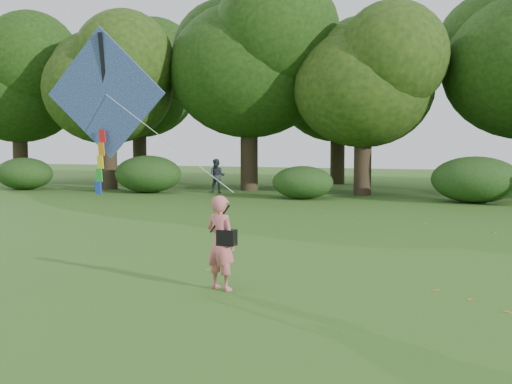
% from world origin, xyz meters
% --- Properties ---
extents(ground, '(100.00, 100.00, 0.00)m').
position_xyz_m(ground, '(0.00, 0.00, 0.00)').
color(ground, '#265114').
rests_on(ground, ground).
extents(man_kite_flyer, '(0.66, 0.54, 1.57)m').
position_xyz_m(man_kite_flyer, '(-0.37, 0.31, 0.79)').
color(man_kite_flyer, '#DB6771').
rests_on(man_kite_flyer, ground).
extents(bystander_left, '(0.88, 0.74, 1.64)m').
position_xyz_m(bystander_left, '(-8.78, 18.75, 0.82)').
color(bystander_left, '#2B313A').
rests_on(bystander_left, ground).
extents(crossbody_bag, '(0.43, 0.20, 0.67)m').
position_xyz_m(crossbody_bag, '(-0.25, 0.28, 0.89)').
color(crossbody_bag, black).
rests_on(crossbody_bag, ground).
extents(flying_kite, '(4.60, 1.67, 3.28)m').
position_xyz_m(flying_kite, '(-3.42, 1.59, 3.35)').
color(flying_kite, '#2754A9').
rests_on(flying_kite, ground).
extents(tree_line, '(54.70, 15.30, 9.48)m').
position_xyz_m(tree_line, '(1.67, 22.88, 5.60)').
color(tree_line, '#3A2D1E').
rests_on(tree_line, ground).
extents(shrub_band, '(39.15, 3.22, 1.88)m').
position_xyz_m(shrub_band, '(-0.72, 17.60, 0.86)').
color(shrub_band, '#264919').
rests_on(shrub_band, ground).
extents(fallen_leaves, '(8.48, 11.09, 0.01)m').
position_xyz_m(fallen_leaves, '(1.67, 6.29, 0.01)').
color(fallen_leaves, olive).
rests_on(fallen_leaves, ground).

